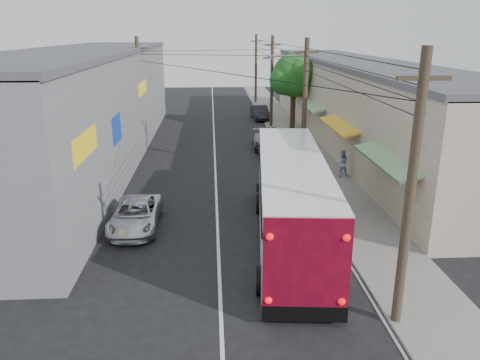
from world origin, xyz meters
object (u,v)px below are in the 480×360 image
object	(u,v)px
parked_suv	(272,145)
parked_car_mid	(266,139)
jeepney	(136,215)
pedestrian_far	(342,163)
parked_car_far	(260,112)
pedestrian_near	(311,168)
coach_bus	(291,198)

from	to	relation	value
parked_suv	parked_car_mid	distance (m)	2.04
jeepney	pedestrian_far	world-z (taller)	pedestrian_far
parked_suv	parked_car_far	distance (m)	13.98
jeepney	parked_car_far	size ratio (longest dim) A/B	1.09
pedestrian_near	pedestrian_far	world-z (taller)	pedestrian_far
parked_suv	parked_car_far	world-z (taller)	parked_suv
parked_car_mid	parked_car_far	size ratio (longest dim) A/B	0.99
jeepney	parked_suv	distance (m)	14.48
pedestrian_far	parked_car_far	bearing A→B (deg)	-79.12
parked_car_far	pedestrian_near	bearing A→B (deg)	-91.34
parked_car_mid	parked_suv	bearing A→B (deg)	-78.91
coach_bus	pedestrian_far	world-z (taller)	coach_bus
coach_bus	parked_suv	distance (m)	13.97
parked_car_mid	jeepney	bearing A→B (deg)	-111.75
jeepney	pedestrian_near	distance (m)	10.72
coach_bus	pedestrian_near	distance (m)	7.83
coach_bus	jeepney	bearing A→B (deg)	172.02
coach_bus	parked_car_far	distance (m)	27.94
jeepney	pedestrian_near	xyz separation A→B (m)	(8.99, 5.82, 0.28)
parked_car_far	pedestrian_far	size ratio (longest dim) A/B	2.52
coach_bus	jeepney	xyz separation A→B (m)	(-6.60, 1.57, -1.21)
jeepney	coach_bus	bearing A→B (deg)	-13.24
pedestrian_near	pedestrian_far	size ratio (longest dim) A/B	0.96
coach_bus	jeepney	distance (m)	6.89
parked_suv	parked_car_far	size ratio (longest dim) A/B	1.27
coach_bus	parked_car_far	bearing A→B (deg)	92.15
parked_car_mid	pedestrian_near	bearing A→B (deg)	-73.87
coach_bus	pedestrian_near	size ratio (longest dim) A/B	7.95
parked_suv	pedestrian_near	xyz separation A→B (m)	(1.40, -6.50, 0.15)
parked_car_mid	pedestrian_far	size ratio (longest dim) A/B	2.51
parked_car_far	parked_suv	bearing A→B (deg)	-96.04
jeepney	parked_car_far	world-z (taller)	parked_car_far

